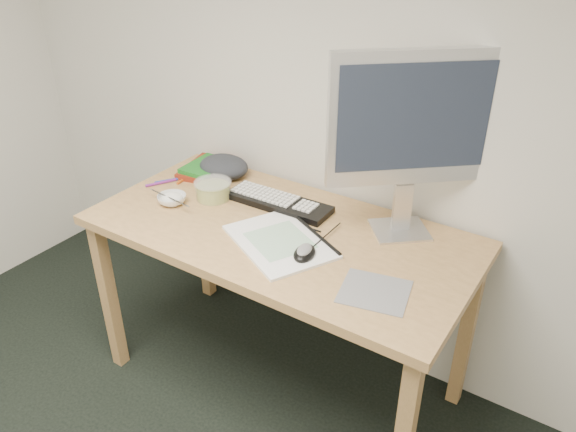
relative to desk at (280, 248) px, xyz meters
name	(u,v)px	position (x,y,z in m)	size (l,w,h in m)	color
desk	(280,248)	(0.00, 0.00, 0.00)	(1.40, 0.70, 0.75)	tan
mousepad	(375,292)	(0.45, -0.15, 0.08)	(0.20, 0.19, 0.00)	slate
sketchpad	(280,242)	(0.06, -0.08, 0.09)	(0.38, 0.27, 0.01)	white
keyboard	(279,202)	(-0.10, 0.14, 0.09)	(0.42, 0.13, 0.02)	black
monitor	(412,124)	(0.37, 0.22, 0.48)	(0.44, 0.39, 0.64)	silver
mouse	(304,250)	(0.17, -0.11, 0.11)	(0.07, 0.11, 0.04)	black
rice_bowl	(172,199)	(-0.46, -0.07, 0.10)	(0.11, 0.11, 0.04)	white
chopsticks	(169,198)	(-0.45, -0.09, 0.12)	(0.02, 0.02, 0.22)	silver
fruit_tub	(213,190)	(-0.35, 0.05, 0.12)	(0.15, 0.15, 0.07)	gold
book_red	(208,169)	(-0.53, 0.23, 0.09)	(0.19, 0.25, 0.03)	maroon
book_green	(207,166)	(-0.52, 0.21, 0.12)	(0.15, 0.21, 0.02)	#1B6D1E
cloth_lump	(224,167)	(-0.45, 0.24, 0.12)	(0.18, 0.15, 0.08)	#282A30
pencil_pink	(300,221)	(0.04, 0.08, 0.09)	(0.01, 0.01, 0.19)	pink
pencil_tan	(284,222)	(-0.01, 0.04, 0.09)	(0.01, 0.01, 0.16)	tan
pencil_black	(301,226)	(0.06, 0.05, 0.09)	(0.01, 0.01, 0.16)	black
marker_blue	(170,180)	(-0.60, 0.07, 0.09)	(0.01, 0.01, 0.13)	#1D389F
marker_orange	(186,178)	(-0.56, 0.12, 0.09)	(0.01, 0.01, 0.12)	#BF5416
marker_purple	(161,183)	(-0.62, 0.03, 0.09)	(0.01, 0.01, 0.13)	#712382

